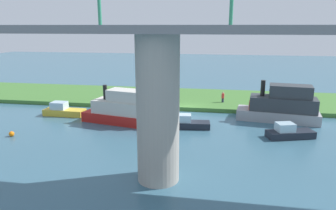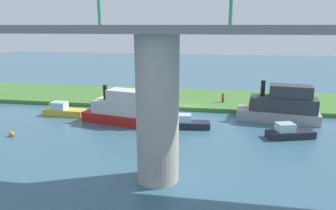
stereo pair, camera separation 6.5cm
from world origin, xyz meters
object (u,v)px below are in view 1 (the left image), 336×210
(motorboat_red, at_px, (188,123))
(marker_buoy, at_px, (12,134))
(person_on_bank, at_px, (223,97))
(skiff_small, at_px, (121,109))
(riverboat_paddlewheel, at_px, (63,111))
(bridge_pylon, at_px, (158,110))
(motorboat_white, at_px, (281,106))
(pontoon_yellow, at_px, (289,132))
(mooring_post, at_px, (174,101))

(motorboat_red, bearing_deg, marker_buoy, 18.30)
(person_on_bank, xyz_separation_m, motorboat_red, (3.55, 9.80, -0.69))
(skiff_small, height_order, riverboat_paddlewheel, skiff_small)
(motorboat_red, relative_size, riverboat_paddlewheel, 0.92)
(motorboat_red, relative_size, skiff_small, 0.53)
(bridge_pylon, bearing_deg, skiff_small, -61.46)
(person_on_bank, xyz_separation_m, motorboat_white, (-6.26, 5.56, 0.44))
(pontoon_yellow, distance_m, marker_buoy, 26.22)
(mooring_post, relative_size, motorboat_white, 0.10)
(motorboat_white, bearing_deg, riverboat_paddlewheel, 4.62)
(riverboat_paddlewheel, bearing_deg, marker_buoy, 80.14)
(bridge_pylon, relative_size, pontoon_yellow, 2.11)
(pontoon_yellow, bearing_deg, riverboat_paddlewheel, -8.36)
(motorboat_white, distance_m, riverboat_paddlewheel, 24.82)
(motorboat_red, distance_m, marker_buoy, 17.09)
(skiff_small, xyz_separation_m, riverboat_paddlewheel, (7.58, -1.64, -0.93))
(marker_buoy, bearing_deg, skiff_small, -146.11)
(mooring_post, xyz_separation_m, motorboat_white, (-12.36, 3.51, 0.70))
(mooring_post, height_order, marker_buoy, mooring_post)
(person_on_bank, height_order, pontoon_yellow, person_on_bank)
(motorboat_white, height_order, skiff_small, motorboat_white)
(person_on_bank, xyz_separation_m, marker_buoy, (19.78, 15.17, -0.95))
(marker_buoy, bearing_deg, bridge_pylon, 158.62)
(mooring_post, relative_size, riverboat_paddlewheel, 0.19)
(motorboat_red, bearing_deg, riverboat_paddlewheel, -8.59)
(bridge_pylon, distance_m, skiff_small, 14.10)
(motorboat_red, relative_size, marker_buoy, 8.78)
(marker_buoy, bearing_deg, motorboat_red, -161.70)
(person_on_bank, distance_m, motorboat_white, 8.38)
(motorboat_red, bearing_deg, skiff_small, -4.79)
(skiff_small, bearing_deg, riverboat_paddlewheel, -12.20)
(pontoon_yellow, xyz_separation_m, riverboat_paddlewheel, (24.59, -3.61, 0.04))
(motorboat_white, distance_m, motorboat_red, 10.76)
(skiff_small, relative_size, marker_buoy, 16.49)
(mooring_post, height_order, skiff_small, skiff_small)
(bridge_pylon, height_order, pontoon_yellow, bridge_pylon)
(pontoon_yellow, bearing_deg, bridge_pylon, 43.82)
(skiff_small, relative_size, riverboat_paddlewheel, 1.73)
(bridge_pylon, distance_m, pontoon_yellow, 15.15)
(bridge_pylon, relative_size, motorboat_red, 2.22)
(motorboat_red, relative_size, pontoon_yellow, 0.95)
(bridge_pylon, xyz_separation_m, mooring_post, (1.76, -19.16, -3.94))
(motorboat_white, bearing_deg, pontoon_yellow, 88.64)
(pontoon_yellow, height_order, riverboat_paddlewheel, riverboat_paddlewheel)
(person_on_bank, xyz_separation_m, pontoon_yellow, (-6.13, 11.17, -0.68))
(mooring_post, bearing_deg, pontoon_yellow, 143.29)
(mooring_post, height_order, riverboat_paddlewheel, riverboat_paddlewheel)
(person_on_bank, relative_size, motorboat_red, 0.32)
(motorboat_red, xyz_separation_m, skiff_small, (7.32, -0.61, 0.98))
(person_on_bank, bearing_deg, motorboat_red, 70.07)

